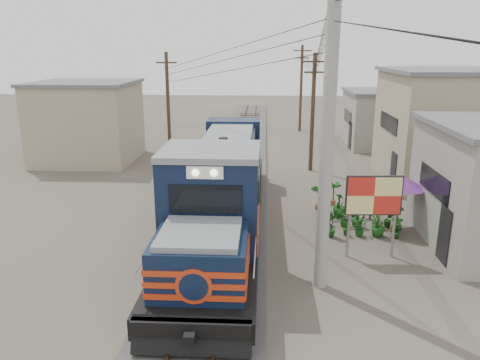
# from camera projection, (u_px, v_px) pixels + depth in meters

# --- Properties ---
(ground) EXTENTS (120.00, 120.00, 0.00)m
(ground) POSITION_uv_depth(u_px,v_px,m) (212.00, 275.00, 15.55)
(ground) COLOR #473F35
(ground) RESTS_ON ground
(ballast) EXTENTS (3.60, 70.00, 0.16)m
(ballast) POSITION_uv_depth(u_px,v_px,m) (233.00, 187.00, 25.13)
(ballast) COLOR #595651
(ballast) RESTS_ON ground
(track) EXTENTS (1.15, 70.00, 0.12)m
(track) POSITION_uv_depth(u_px,v_px,m) (233.00, 183.00, 25.08)
(track) COLOR #51331E
(track) RESTS_ON ground
(locomotive) EXTENTS (3.09, 16.81, 4.17)m
(locomotive) POSITION_uv_depth(u_px,v_px,m) (222.00, 189.00, 18.80)
(locomotive) COLOR black
(locomotive) RESTS_ON ground
(utility_pole_main) EXTENTS (0.40, 0.40, 10.00)m
(utility_pole_main) POSITION_uv_depth(u_px,v_px,m) (328.00, 130.00, 13.51)
(utility_pole_main) COLOR #9E9B93
(utility_pole_main) RESTS_ON ground
(wooden_pole_mid) EXTENTS (1.60, 0.24, 7.00)m
(wooden_pole_mid) POSITION_uv_depth(u_px,v_px,m) (313.00, 110.00, 27.75)
(wooden_pole_mid) COLOR #4C3826
(wooden_pole_mid) RESTS_ON ground
(wooden_pole_far) EXTENTS (1.60, 0.24, 7.50)m
(wooden_pole_far) POSITION_uv_depth(u_px,v_px,m) (301.00, 87.00, 41.10)
(wooden_pole_far) COLOR #4C3826
(wooden_pole_far) RESTS_ON ground
(wooden_pole_left) EXTENTS (1.60, 0.24, 7.00)m
(wooden_pole_left) POSITION_uv_depth(u_px,v_px,m) (168.00, 102.00, 32.08)
(wooden_pole_left) COLOR #4C3826
(wooden_pole_left) RESTS_ON ground
(power_lines) EXTENTS (9.65, 19.00, 3.30)m
(power_lines) POSITION_uv_depth(u_px,v_px,m) (227.00, 41.00, 21.63)
(power_lines) COLOR black
(power_lines) RESTS_ON ground
(shophouse_mid) EXTENTS (8.40, 7.35, 6.20)m
(shophouse_mid) POSITION_uv_depth(u_px,v_px,m) (463.00, 127.00, 25.57)
(shophouse_mid) COLOR gray
(shophouse_mid) RESTS_ON ground
(shophouse_back) EXTENTS (6.30, 6.30, 4.20)m
(shophouse_back) POSITION_uv_depth(u_px,v_px,m) (388.00, 118.00, 35.52)
(shophouse_back) COLOR gray
(shophouse_back) RESTS_ON ground
(shophouse_left) EXTENTS (6.30, 6.30, 5.20)m
(shophouse_left) POSITION_uv_depth(u_px,v_px,m) (87.00, 121.00, 30.71)
(shophouse_left) COLOR gray
(shophouse_left) RESTS_ON ground
(billboard) EXTENTS (1.97, 0.22, 3.04)m
(billboard) POSITION_uv_depth(u_px,v_px,m) (374.00, 198.00, 16.31)
(billboard) COLOR #99999E
(billboard) RESTS_ON ground
(market_umbrella) EXTENTS (2.50, 2.50, 2.34)m
(market_umbrella) POSITION_uv_depth(u_px,v_px,m) (400.00, 181.00, 18.97)
(market_umbrella) COLOR black
(market_umbrella) RESTS_ON ground
(vendor) EXTENTS (0.61, 0.42, 1.60)m
(vendor) POSITION_uv_depth(u_px,v_px,m) (368.00, 201.00, 20.50)
(vendor) COLOR black
(vendor) RESTS_ON ground
(plant_nursery) EXTENTS (3.25, 3.13, 1.11)m
(plant_nursery) POSITION_uv_depth(u_px,v_px,m) (349.00, 216.00, 19.70)
(plant_nursery) COLOR #195016
(plant_nursery) RESTS_ON ground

